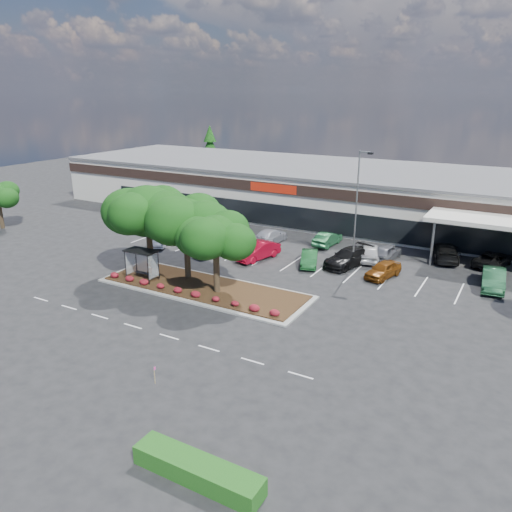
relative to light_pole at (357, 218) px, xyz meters
The scene contains 30 objects.
ground 17.34m from the light_pole, 114.83° to the right, with size 160.00×160.00×0.00m, color black.
retail_store 20.08m from the light_pole, 110.28° to the left, with size 80.40×25.20×6.25m.
landscape_island 15.05m from the light_pole, 128.96° to the right, with size 18.00×6.00×0.26m.
lane_markings 9.80m from the light_pole, 146.61° to the right, with size 33.12×20.06×0.01m.
shrub_row 16.56m from the light_pole, 124.23° to the right, with size 17.00×0.80×0.50m, color maroon, non-canonical shape.
bus_shelter 19.10m from the light_pole, 139.97° to the right, with size 2.75×1.55×2.59m.
island_tree_west 18.39m from the light_pole, 144.67° to the right, with size 7.20×7.20×7.89m, color #0C360D, non-canonical shape.
island_tree_mid 15.22m from the light_pole, 139.19° to the right, with size 6.60×6.60×7.32m, color #0C360D, non-canonical shape.
island_tree_east 13.73m from the light_pole, 123.27° to the right, with size 5.80×5.80×6.50m, color #0C360D, non-canonical shape.
hedge_south_east 29.11m from the light_pole, 84.02° to the right, with size 6.00×1.30×0.90m, color #124811.
conifer_north_west 48.19m from the light_pole, 140.16° to the left, with size 4.40×4.40×10.00m, color #0C360D.
person_waiting 18.80m from the light_pole, 140.32° to the right, with size 0.62×0.40×1.69m, color #594C47.
light_pole is the anchor object (origin of this frame).
survey_stake 24.50m from the light_pole, 97.90° to the right, with size 0.07×0.14×1.07m.
car_0 20.82m from the light_pole, behind, with size 1.67×4.78×1.57m, color silver.
car_1 15.06m from the light_pole, behind, with size 2.79×6.05×1.68m, color navy.
car_2 14.37m from the light_pole, 167.00° to the right, with size 1.45×4.16×1.37m, color slate.
car_3 10.04m from the light_pole, 166.57° to the right, with size 1.75×5.03×1.66m, color maroon.
car_4 5.79m from the light_pole, 160.48° to the right, with size 1.46×4.18×1.38m, color #1A5425.
car_5 4.02m from the light_pole, 156.81° to the left, with size 2.30×5.65×1.64m, color black.
car_6 5.21m from the light_pole, 20.56° to the right, with size 1.69×4.20×1.43m, color brown.
car_8 12.36m from the light_pole, ahead, with size 1.73×4.96×1.64m, color #1D492B.
car_9 22.98m from the light_pole, behind, with size 1.49×4.27×1.41m, color silver.
car_10 18.00m from the light_pole, 162.38° to the left, with size 1.86×4.61×1.57m, color black.
car_12 11.58m from the light_pole, 163.19° to the left, with size 2.16×5.32×1.54m, color #989AA3.
car_13 8.23m from the light_pole, 131.24° to the left, with size 1.54×4.42×1.46m, color #1B502C.
car_14 4.98m from the light_pole, 77.29° to the left, with size 1.94×4.82×1.64m, color #BDBDBD.
car_15 5.85m from the light_pole, 62.77° to the left, with size 1.82×4.52×1.54m, color #585A61.
car_16 10.36m from the light_pole, 43.79° to the left, with size 2.33×5.74×1.66m, color black.
car_17 13.61m from the light_pole, 31.13° to the left, with size 2.35×5.11×1.42m, color black.
Camera 1 is at (20.50, -27.10, 15.62)m, focal length 35.00 mm.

